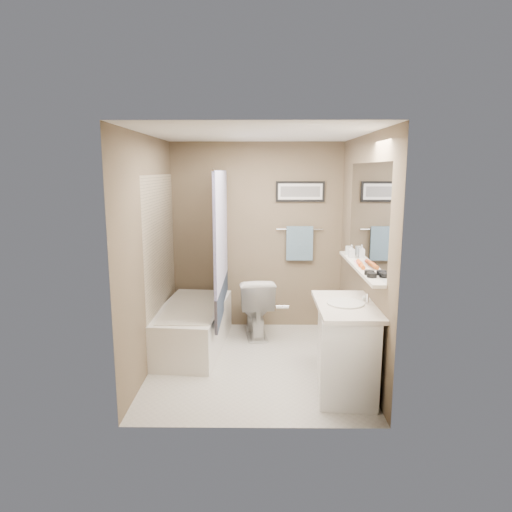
{
  "coord_description": "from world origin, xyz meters",
  "views": [
    {
      "loc": [
        0.05,
        -4.61,
        2.05
      ],
      "look_at": [
        0.0,
        0.15,
        1.15
      ],
      "focal_mm": 32.0,
      "sensor_mm": 36.0,
      "label": 1
    }
  ],
  "objects_px": {
    "candle_bowl_near": "(372,275)",
    "soap_bottle": "(352,251)",
    "hair_brush_front": "(362,266)",
    "hair_brush_back": "(359,263)",
    "vanity": "(346,349)",
    "candle_bowl_far": "(369,273)",
    "glass_jar": "(349,251)",
    "bathtub": "(192,327)",
    "toilet": "(255,306)"
  },
  "relations": [
    {
      "from": "candle_bowl_far",
      "to": "glass_jar",
      "type": "height_order",
      "value": "glass_jar"
    },
    {
      "from": "vanity",
      "to": "candle_bowl_near",
      "type": "distance_m",
      "value": 0.76
    },
    {
      "from": "glass_jar",
      "to": "soap_bottle",
      "type": "distance_m",
      "value": 0.14
    },
    {
      "from": "candle_bowl_far",
      "to": "glass_jar",
      "type": "relative_size",
      "value": 0.9
    },
    {
      "from": "vanity",
      "to": "hair_brush_back",
      "type": "relative_size",
      "value": 4.09
    },
    {
      "from": "hair_brush_front",
      "to": "candle_bowl_near",
      "type": "bearing_deg",
      "value": -90.0
    },
    {
      "from": "candle_bowl_far",
      "to": "hair_brush_front",
      "type": "height_order",
      "value": "hair_brush_front"
    },
    {
      "from": "toilet",
      "to": "hair_brush_front",
      "type": "distance_m",
      "value": 1.73
    },
    {
      "from": "soap_bottle",
      "to": "glass_jar",
      "type": "bearing_deg",
      "value": 90.0
    },
    {
      "from": "vanity",
      "to": "glass_jar",
      "type": "height_order",
      "value": "glass_jar"
    },
    {
      "from": "candle_bowl_far",
      "to": "glass_jar",
      "type": "bearing_deg",
      "value": 90.0
    },
    {
      "from": "vanity",
      "to": "hair_brush_front",
      "type": "distance_m",
      "value": 0.82
    },
    {
      "from": "bathtub",
      "to": "candle_bowl_far",
      "type": "distance_m",
      "value": 2.24
    },
    {
      "from": "glass_jar",
      "to": "hair_brush_back",
      "type": "bearing_deg",
      "value": -90.0
    },
    {
      "from": "vanity",
      "to": "hair_brush_back",
      "type": "bearing_deg",
      "value": 72.03
    },
    {
      "from": "candle_bowl_near",
      "to": "hair_brush_back",
      "type": "height_order",
      "value": "hair_brush_back"
    },
    {
      "from": "bathtub",
      "to": "hair_brush_front",
      "type": "bearing_deg",
      "value": -16.69
    },
    {
      "from": "candle_bowl_far",
      "to": "glass_jar",
      "type": "distance_m",
      "value": 0.97
    },
    {
      "from": "bathtub",
      "to": "glass_jar",
      "type": "height_order",
      "value": "glass_jar"
    },
    {
      "from": "candle_bowl_near",
      "to": "soap_bottle",
      "type": "height_order",
      "value": "soap_bottle"
    },
    {
      "from": "candle_bowl_far",
      "to": "soap_bottle",
      "type": "relative_size",
      "value": 0.65
    },
    {
      "from": "toilet",
      "to": "hair_brush_back",
      "type": "xyz_separation_m",
      "value": [
        1.05,
        -1.01,
        0.76
      ]
    },
    {
      "from": "vanity",
      "to": "hair_brush_back",
      "type": "height_order",
      "value": "hair_brush_back"
    },
    {
      "from": "hair_brush_front",
      "to": "vanity",
      "type": "bearing_deg",
      "value": -121.12
    },
    {
      "from": "bathtub",
      "to": "soap_bottle",
      "type": "bearing_deg",
      "value": -0.82
    },
    {
      "from": "candle_bowl_far",
      "to": "candle_bowl_near",
      "type": "bearing_deg",
      "value": -90.0
    },
    {
      "from": "vanity",
      "to": "hair_brush_front",
      "type": "relative_size",
      "value": 4.09
    },
    {
      "from": "hair_brush_back",
      "to": "soap_bottle",
      "type": "height_order",
      "value": "soap_bottle"
    },
    {
      "from": "toilet",
      "to": "glass_jar",
      "type": "relative_size",
      "value": 7.53
    },
    {
      "from": "toilet",
      "to": "glass_jar",
      "type": "xyz_separation_m",
      "value": [
        1.05,
        -0.47,
        0.79
      ]
    },
    {
      "from": "bathtub",
      "to": "hair_brush_back",
      "type": "bearing_deg",
      "value": -13.19
    },
    {
      "from": "soap_bottle",
      "to": "toilet",
      "type": "bearing_deg",
      "value": 149.85
    },
    {
      "from": "hair_brush_back",
      "to": "soap_bottle",
      "type": "relative_size",
      "value": 1.59
    },
    {
      "from": "hair_brush_back",
      "to": "candle_bowl_near",
      "type": "bearing_deg",
      "value": -90.0
    },
    {
      "from": "vanity",
      "to": "hair_brush_front",
      "type": "bearing_deg",
      "value": 64.19
    },
    {
      "from": "glass_jar",
      "to": "hair_brush_front",
      "type": "bearing_deg",
      "value": -90.0
    },
    {
      "from": "bathtub",
      "to": "toilet",
      "type": "height_order",
      "value": "toilet"
    },
    {
      "from": "candle_bowl_near",
      "to": "soap_bottle",
      "type": "bearing_deg",
      "value": 90.0
    },
    {
      "from": "toilet",
      "to": "soap_bottle",
      "type": "distance_m",
      "value": 1.46
    },
    {
      "from": "bathtub",
      "to": "soap_bottle",
      "type": "relative_size",
      "value": 10.85
    },
    {
      "from": "hair_brush_back",
      "to": "soap_bottle",
      "type": "distance_m",
      "value": 0.41
    },
    {
      "from": "vanity",
      "to": "candle_bowl_far",
      "type": "xyz_separation_m",
      "value": [
        0.19,
        0.0,
        0.73
      ]
    },
    {
      "from": "candle_bowl_near",
      "to": "hair_brush_back",
      "type": "distance_m",
      "value": 0.52
    },
    {
      "from": "bathtub",
      "to": "vanity",
      "type": "xyz_separation_m",
      "value": [
        1.6,
        -1.02,
        0.15
      ]
    },
    {
      "from": "bathtub",
      "to": "vanity",
      "type": "bearing_deg",
      "value": -27.42
    },
    {
      "from": "hair_brush_front",
      "to": "hair_brush_back",
      "type": "bearing_deg",
      "value": 90.0
    },
    {
      "from": "bathtub",
      "to": "toilet",
      "type": "xyz_separation_m",
      "value": [
        0.73,
        0.43,
        0.13
      ]
    },
    {
      "from": "toilet",
      "to": "soap_bottle",
      "type": "xyz_separation_m",
      "value": [
        1.05,
        -0.61,
        0.81
      ]
    },
    {
      "from": "bathtub",
      "to": "hair_brush_front",
      "type": "relative_size",
      "value": 6.82
    },
    {
      "from": "candle_bowl_far",
      "to": "soap_bottle",
      "type": "xyz_separation_m",
      "value": [
        0.0,
        0.83,
        0.05
      ]
    }
  ]
}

